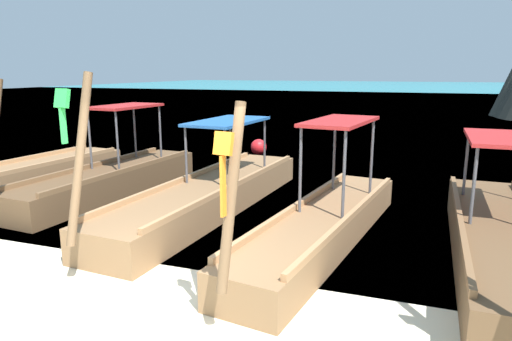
% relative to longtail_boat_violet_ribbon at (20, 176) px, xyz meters
% --- Properties ---
extents(ground, '(120.00, 120.00, 0.00)m').
position_rel_longtail_boat_violet_ribbon_xyz_m(ground, '(6.64, -4.41, -0.28)').
color(ground, beige).
extents(sea_water, '(120.00, 120.00, 0.00)m').
position_rel_longtail_boat_violet_ribbon_xyz_m(sea_water, '(6.64, 57.01, -0.27)').
color(sea_water, teal).
rests_on(sea_water, ground).
extents(longtail_boat_violet_ribbon, '(1.79, 6.40, 2.61)m').
position_rel_longtail_boat_violet_ribbon_xyz_m(longtail_boat_violet_ribbon, '(0.00, 0.00, 0.00)').
color(longtail_boat_violet_ribbon, olive).
rests_on(longtail_boat_violet_ribbon, ground).
extents(longtail_boat_red_ribbon, '(1.59, 5.90, 2.74)m').
position_rel_longtail_boat_violet_ribbon_xyz_m(longtail_boat_red_ribbon, '(2.58, 0.16, 0.09)').
color(longtail_boat_red_ribbon, brown).
rests_on(longtail_boat_red_ribbon, ground).
extents(longtail_boat_green_ribbon, '(1.83, 7.20, 2.86)m').
position_rel_longtail_boat_violet_ribbon_xyz_m(longtail_boat_green_ribbon, '(5.36, -0.24, 0.07)').
color(longtail_boat_green_ribbon, olive).
rests_on(longtail_boat_green_ribbon, ground).
extents(longtail_boat_orange_ribbon, '(1.94, 6.16, 2.56)m').
position_rel_longtail_boat_violet_ribbon_xyz_m(longtail_boat_orange_ribbon, '(7.94, -1.31, 0.06)').
color(longtail_boat_orange_ribbon, olive).
rests_on(longtail_boat_orange_ribbon, ground).
extents(longtail_boat_yellow_ribbon, '(1.35, 6.18, 2.88)m').
position_rel_longtail_boat_violet_ribbon_xyz_m(longtail_boat_yellow_ribbon, '(10.59, -1.30, 0.10)').
color(longtail_boat_yellow_ribbon, brown).
rests_on(longtail_boat_yellow_ribbon, ground).
extents(mooring_buoy_near, '(0.55, 0.55, 0.55)m').
position_rel_longtail_boat_violet_ribbon_xyz_m(mooring_buoy_near, '(4.25, 6.12, 0.00)').
color(mooring_buoy_near, red).
rests_on(mooring_buoy_near, sea_water).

